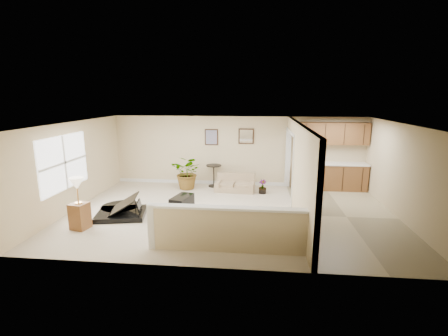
# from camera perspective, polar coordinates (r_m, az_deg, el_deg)

# --- Properties ---
(floor) EXTENTS (9.00, 9.00, 0.00)m
(floor) POSITION_cam_1_polar(r_m,az_deg,el_deg) (9.18, 1.19, -7.89)
(floor) COLOR beige
(floor) RESTS_ON ground
(back_wall) EXTENTS (9.00, 0.04, 2.50)m
(back_wall) POSITION_cam_1_polar(r_m,az_deg,el_deg) (11.75, 2.42, 2.98)
(back_wall) COLOR #C9B589
(back_wall) RESTS_ON floor
(front_wall) EXTENTS (9.00, 0.04, 2.50)m
(front_wall) POSITION_cam_1_polar(r_m,az_deg,el_deg) (5.94, -1.14, -6.68)
(front_wall) COLOR #C9B589
(front_wall) RESTS_ON floor
(left_wall) EXTENTS (0.04, 6.00, 2.50)m
(left_wall) POSITION_cam_1_polar(r_m,az_deg,el_deg) (10.21, -24.84, 0.34)
(left_wall) COLOR #C9B589
(left_wall) RESTS_ON floor
(right_wall) EXTENTS (0.04, 6.00, 2.50)m
(right_wall) POSITION_cam_1_polar(r_m,az_deg,el_deg) (9.58, 29.14, -0.84)
(right_wall) COLOR #C9B589
(right_wall) RESTS_ON floor
(ceiling) EXTENTS (9.00, 6.00, 0.04)m
(ceiling) POSITION_cam_1_polar(r_m,az_deg,el_deg) (8.62, 1.26, 7.86)
(ceiling) COLOR silver
(ceiling) RESTS_ON back_wall
(kitchen_vinyl) EXTENTS (2.70, 6.00, 0.01)m
(kitchen_vinyl) POSITION_cam_1_polar(r_m,az_deg,el_deg) (9.47, 20.74, -8.05)
(kitchen_vinyl) COLOR tan
(kitchen_vinyl) RESTS_ON floor
(interior_partition) EXTENTS (0.18, 5.99, 2.50)m
(interior_partition) POSITION_cam_1_polar(r_m,az_deg,el_deg) (9.11, 12.71, -0.35)
(interior_partition) COLOR #C9B589
(interior_partition) RESTS_ON floor
(pony_half_wall) EXTENTS (3.42, 0.22, 1.00)m
(pony_half_wall) POSITION_cam_1_polar(r_m,az_deg,el_deg) (6.85, 0.24, -10.56)
(pony_half_wall) COLOR #C9B589
(pony_half_wall) RESTS_ON floor
(left_window) EXTENTS (0.05, 2.15, 1.45)m
(left_window) POSITION_cam_1_polar(r_m,az_deg,el_deg) (9.75, -26.34, 0.86)
(left_window) COLOR white
(left_window) RESTS_ON left_wall
(wall_art_left) EXTENTS (0.48, 0.04, 0.58)m
(wall_art_left) POSITION_cam_1_polar(r_m,az_deg,el_deg) (11.75, -2.22, 5.45)
(wall_art_left) COLOR #311F12
(wall_art_left) RESTS_ON back_wall
(wall_mirror) EXTENTS (0.55, 0.04, 0.55)m
(wall_mirror) POSITION_cam_1_polar(r_m,az_deg,el_deg) (11.63, 3.91, 5.60)
(wall_mirror) COLOR #311F12
(wall_mirror) RESTS_ON back_wall
(kitchen_cabinets) EXTENTS (2.36, 0.65, 2.33)m
(kitchen_cabinets) POSITION_cam_1_polar(r_m,az_deg,el_deg) (11.81, 17.96, 0.54)
(kitchen_cabinets) COLOR brown
(kitchen_cabinets) RESTS_ON floor
(piano) EXTENTS (1.66, 1.68, 1.20)m
(piano) POSITION_cam_1_polar(r_m,az_deg,el_deg) (9.33, -17.62, -4.90)
(piano) COLOR black
(piano) RESTS_ON floor
(piano_bench) EXTENTS (0.58, 0.86, 0.52)m
(piano_bench) POSITION_cam_1_polar(r_m,az_deg,el_deg) (9.05, -7.39, -6.52)
(piano_bench) COLOR black
(piano_bench) RESTS_ON floor
(loveseat) EXTENTS (1.37, 0.84, 0.76)m
(loveseat) POSITION_cam_1_polar(r_m,az_deg,el_deg) (11.21, 1.96, -2.53)
(loveseat) COLOR tan
(loveseat) RESTS_ON floor
(accent_table) EXTENTS (0.55, 0.55, 0.79)m
(accent_table) POSITION_cam_1_polar(r_m,az_deg,el_deg) (11.64, -1.81, -0.84)
(accent_table) COLOR black
(accent_table) RESTS_ON floor
(palm_plant) EXTENTS (1.27, 1.17, 1.19)m
(palm_plant) POSITION_cam_1_polar(r_m,az_deg,el_deg) (11.39, -6.33, -0.82)
(palm_plant) COLOR black
(palm_plant) RESTS_ON floor
(small_plant) EXTENTS (0.34, 0.34, 0.47)m
(small_plant) POSITION_cam_1_polar(r_m,az_deg,el_deg) (10.95, 6.79, -3.45)
(small_plant) COLOR black
(small_plant) RESTS_ON floor
(lamp_stand) EXTENTS (0.45, 0.45, 1.30)m
(lamp_stand) POSITION_cam_1_polar(r_m,az_deg,el_deg) (8.71, -24.14, -6.34)
(lamp_stand) COLOR brown
(lamp_stand) RESTS_ON floor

